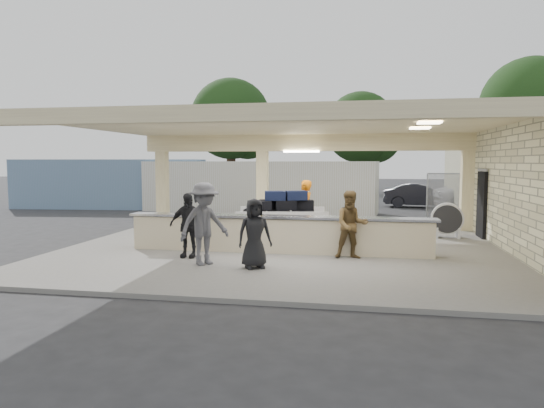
% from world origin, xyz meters
% --- Properties ---
extents(ground, '(120.00, 120.00, 0.00)m').
position_xyz_m(ground, '(0.00, 0.00, 0.00)').
color(ground, '#252527').
rests_on(ground, ground).
extents(pavilion, '(12.01, 10.00, 3.55)m').
position_xyz_m(pavilion, '(0.21, 0.66, 1.35)').
color(pavilion, slate).
rests_on(pavilion, ground).
extents(baggage_counter, '(8.20, 0.58, 0.98)m').
position_xyz_m(baggage_counter, '(0.00, -0.50, 0.59)').
color(baggage_counter, beige).
rests_on(baggage_counter, pavilion).
extents(luggage_cart, '(2.85, 2.01, 1.54)m').
position_xyz_m(luggage_cart, '(-0.18, 1.11, 0.93)').
color(luggage_cart, silver).
rests_on(luggage_cart, pavilion).
extents(drum_fan, '(1.03, 0.55, 1.11)m').
position_xyz_m(drum_fan, '(4.87, 2.96, 0.69)').
color(drum_fan, silver).
rests_on(drum_fan, pavilion).
extents(baggage_handler, '(0.62, 0.77, 1.85)m').
position_xyz_m(baggage_handler, '(0.46, 1.62, 1.03)').
color(baggage_handler, orange).
rests_on(baggage_handler, pavilion).
extents(passenger_a, '(0.87, 0.50, 1.70)m').
position_xyz_m(passenger_a, '(1.94, -1.00, 0.95)').
color(passenger_a, brown).
rests_on(passenger_a, pavilion).
extents(passenger_b, '(0.96, 0.37, 1.63)m').
position_xyz_m(passenger_b, '(-2.11, -1.60, 0.92)').
color(passenger_b, black).
rests_on(passenger_b, pavilion).
extents(passenger_c, '(1.17, 1.21, 1.93)m').
position_xyz_m(passenger_c, '(-1.42, -2.36, 1.06)').
color(passenger_c, '#4D4D52').
rests_on(passenger_c, pavilion).
extents(passenger_d, '(0.83, 0.64, 1.58)m').
position_xyz_m(passenger_d, '(-0.19, -2.49, 0.89)').
color(passenger_d, black).
rests_on(passenger_d, pavilion).
extents(car_white_a, '(5.77, 3.09, 1.59)m').
position_xyz_m(car_white_a, '(8.70, 12.59, 0.80)').
color(car_white_a, silver).
rests_on(car_white_a, ground).
extents(car_dark, '(4.00, 1.72, 1.30)m').
position_xyz_m(car_dark, '(5.37, 14.49, 0.65)').
color(car_dark, black).
rests_on(car_dark, ground).
extents(container_white, '(11.83, 3.53, 2.52)m').
position_xyz_m(container_white, '(-2.92, 10.44, 1.26)').
color(container_white, silver).
rests_on(container_white, ground).
extents(container_blue, '(10.30, 3.39, 2.63)m').
position_xyz_m(container_blue, '(-11.33, 11.19, 1.31)').
color(container_blue, slate).
rests_on(container_blue, ground).
extents(tree_left, '(6.60, 6.30, 9.00)m').
position_xyz_m(tree_left, '(-7.68, 24.16, 5.59)').
color(tree_left, '#382619').
rests_on(tree_left, ground).
extents(tree_mid, '(6.00, 5.60, 8.00)m').
position_xyz_m(tree_mid, '(2.32, 26.16, 4.96)').
color(tree_mid, '#382619').
rests_on(tree_mid, ground).
extents(tree_right, '(7.20, 7.00, 10.00)m').
position_xyz_m(tree_right, '(14.32, 25.16, 6.21)').
color(tree_right, '#382619').
rests_on(tree_right, ground).
extents(adjacent_building, '(6.00, 8.00, 3.20)m').
position_xyz_m(adjacent_building, '(9.50, 10.00, 1.60)').
color(adjacent_building, '#B5B18F').
rests_on(adjacent_building, ground).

